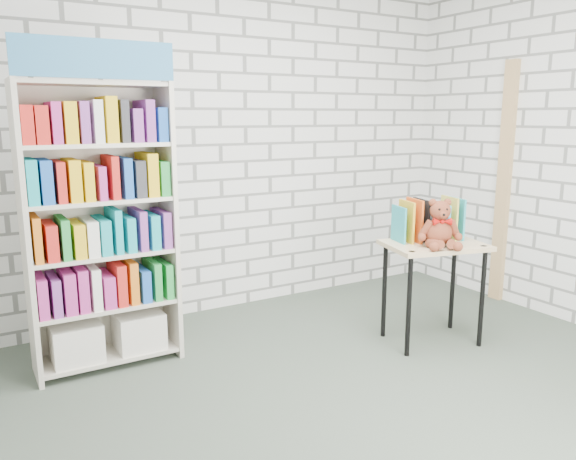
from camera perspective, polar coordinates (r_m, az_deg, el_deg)
ground at (r=3.40m, az=8.21°, el=-17.33°), size 4.50×4.50×0.00m
room_shell at (r=2.98m, az=9.22°, el=14.28°), size 4.52×4.02×2.81m
bookshelf at (r=3.79m, az=-18.51°, el=0.47°), size 0.92×0.36×2.07m
display_table at (r=4.17m, az=14.62°, el=-2.69°), size 0.78×0.63×0.74m
table_books at (r=4.21m, az=14.01°, el=0.92°), size 0.52×0.32×0.29m
teddy_bear at (r=4.01m, az=15.20°, el=0.22°), size 0.32×0.30×0.33m
door_trim at (r=5.28m, az=21.07°, el=4.41°), size 0.05×0.12×2.10m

